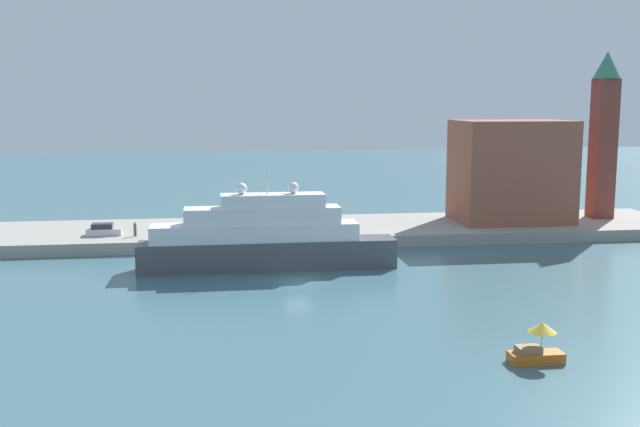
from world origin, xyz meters
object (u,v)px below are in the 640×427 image
object	(u,v)px
large_yacht	(264,239)
parked_car	(104,230)
harbor_building	(511,171)
bell_tower	(604,129)
small_motorboat	(537,346)
mooring_bollard	(339,232)
person_figure	(135,230)

from	to	relation	value
large_yacht	parked_car	bearing A→B (deg)	141.44
harbor_building	bell_tower	xyz separation A→B (m)	(13.77, 1.14, 5.63)
bell_tower	parked_car	xyz separation A→B (m)	(-67.55, -4.51, -11.89)
large_yacht	harbor_building	size ratio (longest dim) A/B	1.84
small_motorboat	bell_tower	bearing A→B (deg)	58.07
small_motorboat	harbor_building	xyz separation A→B (m)	(18.37, 50.44, 7.17)
mooring_bollard	large_yacht	bearing A→B (deg)	-132.24
small_motorboat	mooring_bollard	size ratio (longest dim) A/B	5.84
bell_tower	person_figure	distance (m)	64.98
bell_tower	person_figure	xyz separation A→B (m)	(-63.64, -5.93, -11.69)
harbor_building	parked_car	bearing A→B (deg)	-176.41
large_yacht	bell_tower	bearing A→B (deg)	21.82
harbor_building	mooring_bollard	size ratio (longest dim) A/B	23.28
person_figure	mooring_bollard	xyz separation A→B (m)	(24.89, -2.58, -0.50)
large_yacht	mooring_bollard	size ratio (longest dim) A/B	42.82
bell_tower	parked_car	bearing A→B (deg)	-176.18
large_yacht	harbor_building	xyz separation A→B (m)	(34.96, 18.37, 5.11)
parked_car	person_figure	distance (m)	4.16
large_yacht	mooring_bollard	xyz separation A→B (m)	(9.99, 11.00, -1.45)
small_motorboat	parked_car	world-z (taller)	parked_car
bell_tower	mooring_bollard	bearing A→B (deg)	-167.61
large_yacht	person_figure	bearing A→B (deg)	137.65
small_motorboat	harbor_building	world-z (taller)	harbor_building
parked_car	person_figure	world-z (taller)	person_figure
bell_tower	mooring_bollard	size ratio (longest dim) A/B	35.93
mooring_bollard	small_motorboat	bearing A→B (deg)	-81.28
parked_car	large_yacht	bearing A→B (deg)	-38.56
small_motorboat	person_figure	world-z (taller)	person_figure
large_yacht	bell_tower	world-z (taller)	bell_tower
parked_car	bell_tower	bearing A→B (deg)	3.82
bell_tower	mooring_bollard	world-z (taller)	bell_tower
small_motorboat	person_figure	bearing A→B (deg)	124.60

